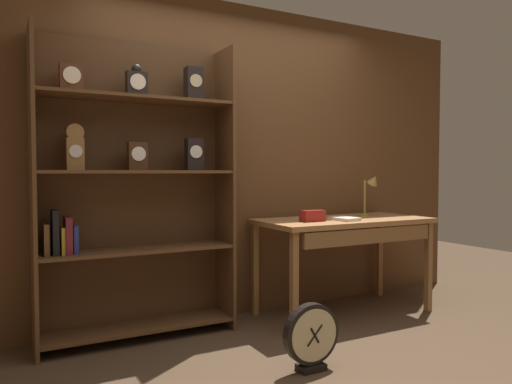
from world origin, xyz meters
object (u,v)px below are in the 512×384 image
(workbench, at_px, (345,229))
(toolbox_small, at_px, (313,216))
(desk_lamp, at_px, (370,191))
(bookshelf, at_px, (133,190))
(open_repair_manual, at_px, (345,219))
(round_clock_large, at_px, (311,336))

(workbench, bearing_deg, toolbox_small, -172.55)
(toolbox_small, bearing_deg, desk_lamp, 11.13)
(bookshelf, bearing_deg, open_repair_manual, -12.27)
(desk_lamp, relative_size, round_clock_large, 0.93)
(workbench, bearing_deg, open_repair_manual, -130.49)
(desk_lamp, xyz_separation_m, open_repair_manual, (-0.44, -0.19, -0.21))
(workbench, distance_m, desk_lamp, 0.48)
(desk_lamp, height_order, round_clock_large, desk_lamp)
(bookshelf, relative_size, toolbox_small, 11.21)
(toolbox_small, bearing_deg, open_repair_manual, -10.18)
(open_repair_manual, height_order, round_clock_large, open_repair_manual)
(bookshelf, bearing_deg, toolbox_small, -12.70)
(workbench, xyz_separation_m, open_repair_manual, (-0.08, -0.10, 0.10))
(desk_lamp, bearing_deg, toolbox_small, -168.87)
(open_repair_manual, bearing_deg, bookshelf, 160.84)
(desk_lamp, relative_size, toolbox_small, 1.99)
(desk_lamp, bearing_deg, bookshelf, 175.54)
(toolbox_small, height_order, round_clock_large, toolbox_small)
(bookshelf, xyz_separation_m, desk_lamp, (2.08, -0.16, -0.04))
(round_clock_large, bearing_deg, toolbox_small, 54.82)
(desk_lamp, distance_m, toolbox_small, 0.76)
(bookshelf, relative_size, round_clock_large, 5.24)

